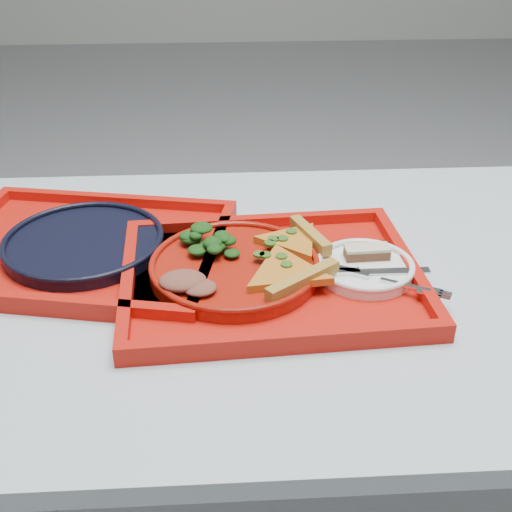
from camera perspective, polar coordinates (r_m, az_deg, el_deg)
The scene contains 13 objects.
table at distance 1.08m, azimuth 10.66°, elevation -4.61°, with size 1.60×0.80×0.75m.
tray_main at distance 0.99m, azimuth 1.32°, elevation -2.11°, with size 0.45×0.35×0.01m, color #B51209.
tray_far at distance 1.10m, azimuth -14.94°, elevation 0.38°, with size 0.45×0.35×0.01m, color #B51209.
dinner_plate at distance 0.99m, azimuth -1.90°, elevation -1.17°, with size 0.26×0.26×0.02m, color maroon.
side_plate at distance 1.00m, azimuth 9.63°, elevation -1.20°, with size 0.15×0.15×0.01m, color white.
navy_plate at distance 1.09m, azimuth -15.03°, elevation 1.01°, with size 0.26×0.26×0.02m, color black.
pizza_slice_a at distance 0.95m, azimuth 2.65°, elevation -1.23°, with size 0.15×0.13×0.02m, color gold, non-canonical shape.
pizza_slice_b at distance 1.03m, azimuth 3.28°, elevation 1.51°, with size 0.13×0.11×0.02m, color gold, non-canonical shape.
salad_heap at distance 1.01m, azimuth -4.25°, elevation 1.50°, with size 0.08×0.07×0.04m, color black.
meat_portion at distance 0.93m, azimuth -6.53°, elevation -2.19°, with size 0.07×0.06×0.02m, color brown.
dessert_bar at distance 1.01m, azimuth 9.83°, elevation 0.34°, with size 0.07×0.03×0.02m.
knife at distance 0.98m, azimuth 10.04°, elevation -1.33°, with size 0.18×0.02×0.01m, color silver.
fork at distance 0.96m, azimuth 10.89°, elevation -1.96°, with size 0.18×0.02×0.01m, color silver.
Camera 1 is at (-0.25, -0.85, 1.30)m, focal length 45.00 mm.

